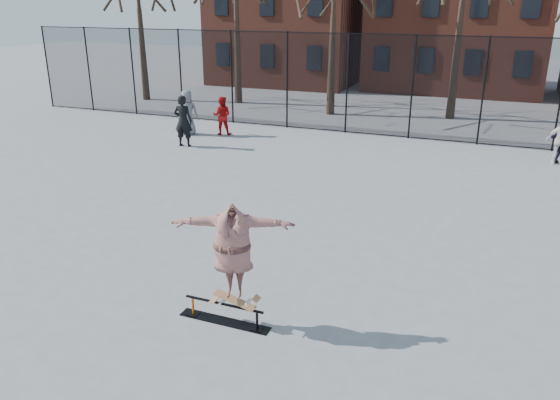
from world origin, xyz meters
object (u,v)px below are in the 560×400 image
at_px(skater, 233,257).
at_px(bystander_black, 183,121).
at_px(bystander_red, 222,116).
at_px(bystander_grey, 187,112).
at_px(skateboard, 235,303).
at_px(skate_rail, 224,314).

xyz_separation_m(skater, bystander_black, (-7.18, 10.10, -0.32)).
distance_m(skater, bystander_red, 14.05).
bearing_deg(skater, bystander_black, 105.64).
distance_m(skater, bystander_grey, 14.32).
xyz_separation_m(skateboard, bystander_black, (-7.18, 10.10, 0.55)).
distance_m(bystander_black, bystander_red, 2.27).
relative_size(skater, bystander_grey, 1.11).
relative_size(bystander_grey, bystander_black, 0.94).
distance_m(skateboard, bystander_black, 12.40).
relative_size(bystander_black, bystander_red, 1.23).
distance_m(skateboard, bystander_red, 14.04).
xyz_separation_m(skateboard, skater, (0.00, 0.00, 0.86)).
distance_m(skate_rail, bystander_black, 12.30).
bearing_deg(skater, skate_rail, 160.25).
xyz_separation_m(skater, bystander_red, (-6.73, 12.32, -0.50)).
bearing_deg(bystander_red, skate_rail, 100.56).
bearing_deg(bystander_black, bystander_grey, -71.71).
relative_size(skater, bystander_black, 1.05).
distance_m(skateboard, bystander_grey, 14.32).
bearing_deg(bystander_black, skate_rail, 116.09).
height_order(skate_rail, skater, skater).
height_order(bystander_black, bystander_red, bystander_black).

